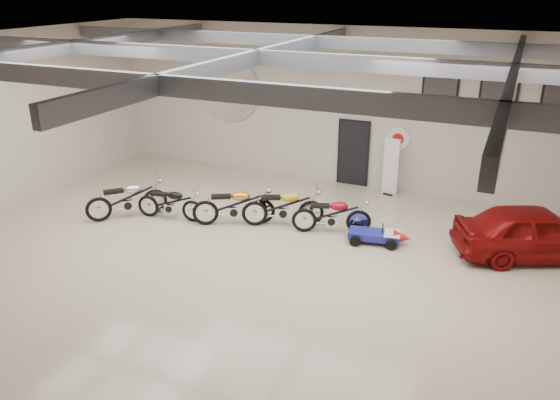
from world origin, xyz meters
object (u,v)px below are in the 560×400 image
at_px(banner_stand, 391,167).
at_px(motorcycle_gold, 234,205).
at_px(motorcycle_silver, 127,198).
at_px(motorcycle_yellow, 283,206).
at_px(vintage_car, 536,232).
at_px(go_kart, 380,233).
at_px(motorcycle_black, 170,202).
at_px(motorcycle_red, 332,214).

bearing_deg(banner_stand, motorcycle_gold, -117.92).
distance_m(motorcycle_silver, motorcycle_yellow, 4.42).
height_order(motorcycle_gold, motorcycle_yellow, motorcycle_gold).
xyz_separation_m(motorcycle_silver, motorcycle_yellow, (4.23, 1.26, -0.01)).
relative_size(banner_stand, vintage_car, 0.48).
distance_m(go_kart, vintage_car, 3.69).
bearing_deg(motorcycle_black, motorcycle_yellow, 7.93).
relative_size(motorcycle_black, motorcycle_red, 0.95).
distance_m(motorcycle_red, go_kart, 1.37).
xyz_separation_m(motorcycle_black, motorcycle_red, (4.42, 0.97, 0.03)).
height_order(motorcycle_red, go_kart, motorcycle_red).
relative_size(motorcycle_silver, motorcycle_red, 1.08).
xyz_separation_m(banner_stand, motorcycle_red, (-0.76, -3.37, -0.38)).
height_order(motorcycle_yellow, motorcycle_red, motorcycle_yellow).
height_order(motorcycle_black, motorcycle_yellow, motorcycle_yellow).
bearing_deg(motorcycle_black, vintage_car, 1.65).
bearing_deg(banner_stand, motorcycle_silver, -130.63).
height_order(motorcycle_silver, motorcycle_yellow, motorcycle_silver).
xyz_separation_m(motorcycle_red, go_kart, (1.34, -0.12, -0.24)).
relative_size(banner_stand, motorcycle_silver, 0.83).
bearing_deg(motorcycle_red, motorcycle_gold, 172.15).
bearing_deg(motorcycle_yellow, banner_stand, 32.77).
height_order(banner_stand, motorcycle_yellow, banner_stand).
xyz_separation_m(motorcycle_red, vintage_car, (4.92, 0.67, 0.12)).
xyz_separation_m(motorcycle_gold, motorcycle_yellow, (1.26, 0.48, -0.00)).
xyz_separation_m(banner_stand, motorcycle_gold, (-3.38, -3.93, -0.34)).
relative_size(motorcycle_black, motorcycle_gold, 0.88).
xyz_separation_m(motorcycle_gold, motorcycle_red, (2.62, 0.55, -0.04)).
relative_size(motorcycle_gold, vintage_car, 0.58).
xyz_separation_m(banner_stand, motorcycle_yellow, (-2.13, -3.45, -0.35)).
height_order(motorcycle_black, motorcycle_red, motorcycle_red).
bearing_deg(motorcycle_yellow, vintage_car, -18.80).
relative_size(motorcycle_yellow, vintage_car, 0.57).
bearing_deg(motorcycle_silver, banner_stand, -10.48).
bearing_deg(banner_stand, vintage_car, -20.17).
relative_size(banner_stand, motorcycle_red, 0.90).
distance_m(banner_stand, motorcycle_gold, 5.19).
bearing_deg(vintage_car, banner_stand, 32.46).
distance_m(motorcycle_gold, go_kart, 3.99).
relative_size(banner_stand, motorcycle_black, 0.95).
xyz_separation_m(motorcycle_black, go_kart, (5.76, 0.85, -0.22)).
bearing_deg(go_kart, motorcycle_yellow, 169.30).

